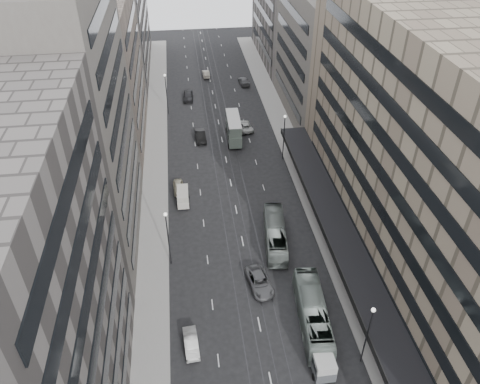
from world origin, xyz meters
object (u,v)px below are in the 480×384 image
bus_near (313,313)px  bus_far (275,234)px  double_decker (234,128)px  panel_van (183,197)px  sedan_2 (259,282)px  sedan_1 (191,343)px  vw_microbus (320,356)px

bus_near → bus_far: 13.78m
double_decker → panel_van: 20.67m
sedan_2 → sedan_1: bearing=-146.5°
bus_far → panel_van: size_ratio=2.91×
panel_van → sedan_2: bearing=-63.3°
bus_far → sedan_1: (-12.01, -15.16, -0.85)m
bus_far → vw_microbus: bearing=100.0°
vw_microbus → sedan_1: 13.59m
bus_far → vw_microbus: (1.01, -18.95, -0.07)m
panel_van → sedan_1: bearing=-89.1°
bus_far → sedan_1: size_ratio=2.65×
double_decker → panel_van: double_decker is taller
bus_near → bus_far: (-1.55, 13.69, -0.12)m
double_decker → vw_microbus: (3.18, -47.44, -0.94)m
bus_far → vw_microbus: bus_far is taller
bus_far → panel_van: (-12.00, 10.35, -0.23)m
bus_near → sedan_2: bearing=-46.5°
bus_near → bus_far: bearing=-78.7°
double_decker → sedan_1: 44.78m
sedan_2 → bus_far: bearing=57.8°
panel_van → sedan_1: panel_van is taller
vw_microbus → panel_van: 32.06m
sedan_2 → double_decker: bearing=80.1°
sedan_1 → sedan_2: size_ratio=0.75×
bus_near → sedan_1: size_ratio=2.85×
bus_far → sedan_1: 19.36m
bus_far → sedan_2: (-3.37, -7.52, -0.76)m
vw_microbus → sedan_2: 12.26m
vw_microbus → sedan_2: vw_microbus is taller
bus_near → panel_van: size_ratio=3.14×
vw_microbus → bus_far: bearing=92.8°
bus_far → sedan_2: bus_far is taller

